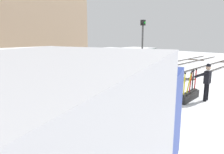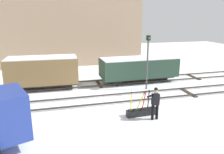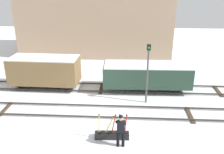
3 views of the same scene
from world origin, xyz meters
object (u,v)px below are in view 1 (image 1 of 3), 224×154
switch_lever_frame (189,95)px  freight_car_mid_siding (17,70)px  rail_worker (207,80)px  freight_car_near_switch (120,60)px  signal_post (142,44)px

switch_lever_frame → freight_car_mid_siding: freight_car_mid_siding is taller
rail_worker → freight_car_mid_siding: (-5.94, 6.92, 0.39)m
freight_car_mid_siding → freight_car_near_switch: (7.68, 0.00, -0.20)m
switch_lever_frame → freight_car_mid_siding: size_ratio=0.35×
signal_post → freight_car_near_switch: size_ratio=0.63×
rail_worker → freight_car_mid_siding: freight_car_mid_siding is taller
switch_lever_frame → rail_worker: bearing=-54.9°
switch_lever_frame → rail_worker: rail_worker is taller
signal_post → rail_worker: bearing=-108.3°
switch_lever_frame → signal_post: (2.07, 4.26, 2.21)m
freight_car_mid_siding → signal_post: bearing=-13.8°
freight_car_mid_siding → freight_car_near_switch: bearing=1.5°
signal_post → switch_lever_frame: bearing=-115.9°
rail_worker → freight_car_near_switch: bearing=73.5°
switch_lever_frame → freight_car_near_switch: freight_car_near_switch is taller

